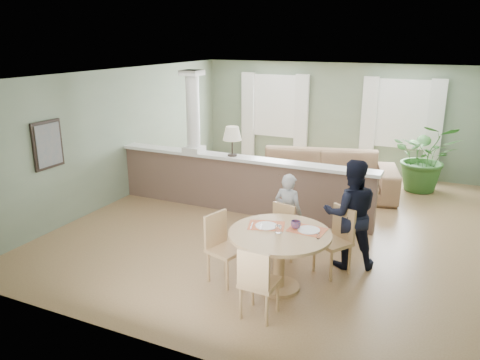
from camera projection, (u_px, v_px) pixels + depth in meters
The scene contains 12 objects.
ground at pixel (279, 222), 8.72m from camera, with size 8.00×8.00×0.00m, color tan.
room_shell at pixel (291, 120), 8.75m from camera, with size 7.02×8.02×2.71m.
pony_wall at pixel (235, 176), 9.09m from camera, with size 5.32×0.38×2.70m.
sofa at pixel (319, 174), 10.06m from camera, with size 3.23×1.26×0.94m, color #87674A.
houseplant at pixel (426, 157), 10.27m from camera, with size 1.39×1.20×1.54m, color #2F5C24.
dining_table at pixel (280, 244), 6.24m from camera, with size 1.37×1.37×0.94m.
chair_far_boy at pixel (279, 231), 7.05m from camera, with size 0.49×0.49×0.90m.
chair_far_man at pixel (337, 237), 6.74m from camera, with size 0.61×0.61×0.98m.
chair_near at pixel (257, 280), 5.58m from camera, with size 0.44×0.44×0.94m.
chair_side at pixel (222, 244), 6.50m from camera, with size 0.55×0.55×0.98m.
child_person at pixel (288, 213), 7.38m from camera, with size 0.47×0.31×1.29m, color #A4A4A9.
man_person at pixel (351, 214), 6.84m from camera, with size 0.80×0.62×1.65m, color black.
Camera 1 is at (2.76, -7.66, 3.31)m, focal length 35.00 mm.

